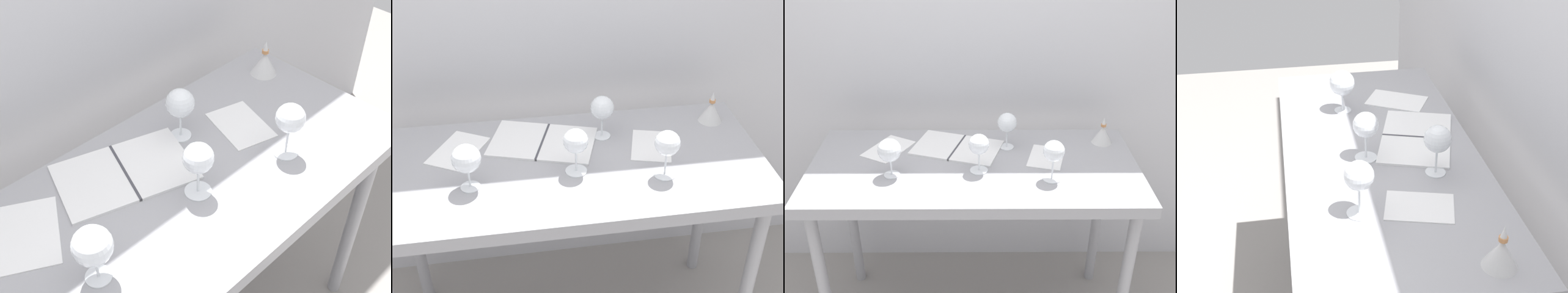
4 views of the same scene
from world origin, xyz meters
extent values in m
cube|color=silver|center=(0.00, 0.49, 1.30)|extent=(3.80, 0.04, 2.60)
cube|color=#99999E|center=(0.00, 0.00, 0.88)|extent=(1.40, 0.64, 0.04)
cube|color=#99999E|center=(0.00, -0.33, 0.88)|extent=(1.40, 0.01, 0.05)
cylinder|color=#99999E|center=(-0.64, -0.26, 0.43)|extent=(0.05, 0.05, 0.86)
cylinder|color=#99999E|center=(0.64, -0.26, 0.43)|extent=(0.05, 0.05, 0.86)
cylinder|color=#99999E|center=(-0.64, 0.26, 0.43)|extent=(0.05, 0.05, 0.86)
cylinder|color=#99999E|center=(0.64, 0.26, 0.43)|extent=(0.05, 0.05, 0.86)
cylinder|color=white|center=(0.15, 0.14, 0.90)|extent=(0.07, 0.07, 0.00)
cylinder|color=white|center=(0.15, 0.14, 0.95)|extent=(0.01, 0.01, 0.08)
sphere|color=white|center=(0.15, 0.14, 1.02)|extent=(0.09, 0.09, 0.09)
cylinder|color=maroon|center=(0.15, 0.14, 1.01)|extent=(0.06, 0.06, 0.02)
cylinder|color=white|center=(0.32, -0.13, 0.90)|extent=(0.07, 0.07, 0.00)
cylinder|color=white|center=(0.32, -0.13, 0.95)|extent=(0.01, 0.01, 0.09)
sphere|color=white|center=(0.32, -0.13, 1.03)|extent=(0.09, 0.09, 0.09)
cylinder|color=maroon|center=(0.32, -0.13, 1.02)|extent=(0.06, 0.06, 0.02)
cylinder|color=white|center=(-0.34, -0.09, 0.90)|extent=(0.07, 0.07, 0.00)
cylinder|color=white|center=(-0.34, -0.09, 0.94)|extent=(0.01, 0.01, 0.07)
sphere|color=white|center=(-0.34, -0.09, 1.02)|extent=(0.10, 0.10, 0.10)
cylinder|color=maroon|center=(-0.34, -0.09, 1.00)|extent=(0.07, 0.07, 0.03)
cylinder|color=white|center=(0.02, -0.06, 0.90)|extent=(0.08, 0.08, 0.00)
cylinder|color=white|center=(0.02, -0.06, 0.95)|extent=(0.01, 0.01, 0.09)
sphere|color=white|center=(0.02, -0.06, 1.03)|extent=(0.08, 0.08, 0.08)
cylinder|color=maroon|center=(0.02, -0.06, 1.01)|extent=(0.06, 0.06, 0.02)
cube|color=white|center=(-0.17, 0.16, 0.90)|extent=(0.25, 0.29, 0.01)
cube|color=white|center=(0.01, 0.11, 0.90)|extent=(0.25, 0.29, 0.01)
cube|color=#3F3F47|center=(-0.08, 0.13, 0.90)|extent=(0.08, 0.23, 0.01)
cube|color=white|center=(0.32, 0.05, 0.90)|extent=(0.19, 0.23, 0.00)
cube|color=white|center=(-0.39, 0.13, 0.90)|extent=(0.23, 0.27, 0.00)
cone|color=silver|center=(0.59, 0.19, 0.94)|extent=(0.09, 0.09, 0.08)
cylinder|color=#C17F4C|center=(0.59, 0.19, 0.99)|extent=(0.02, 0.02, 0.01)
cone|color=silver|center=(0.59, 0.19, 1.01)|extent=(0.02, 0.02, 0.03)
camera|label=1|loc=(-0.67, -0.77, 1.95)|focal=48.56mm
camera|label=2|loc=(-0.17, -1.54, 2.02)|focal=49.86mm
camera|label=3|loc=(0.02, -1.80, 1.96)|focal=44.75mm
camera|label=4|loc=(1.58, -0.31, 1.88)|focal=51.15mm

